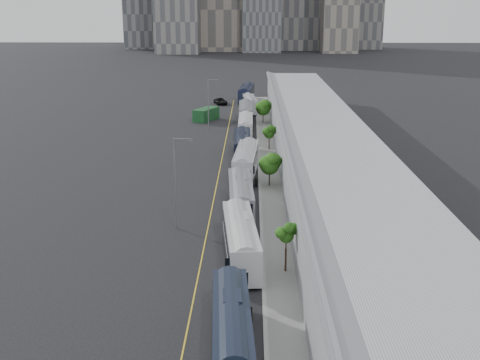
{
  "coord_description": "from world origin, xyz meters",
  "views": [
    {
      "loc": [
        3.1,
        -16.49,
        22.4
      ],
      "look_at": [
        1.74,
        51.23,
        3.0
      ],
      "focal_mm": 45.0,
      "sensor_mm": 36.0,
      "label": 1
    }
  ],
  "objects_px": {
    "bus_2": "(241,244)",
    "street_lamp_far": "(209,101)",
    "shipping_container": "(206,114)",
    "bus_9": "(246,95)",
    "bus_8": "(250,105)",
    "bus_7": "(246,114)",
    "bus_6": "(246,128)",
    "bus_5": "(242,147)",
    "suv": "(221,101)",
    "street_lamp_near": "(176,178)",
    "bus_1": "(232,333)",
    "bus_4": "(246,164)",
    "bus_3": "(241,199)"
  },
  "relations": [
    {
      "from": "bus_1",
      "to": "bus_4",
      "type": "xyz_separation_m",
      "value": [
        0.49,
        44.61,
        0.16
      ]
    },
    {
      "from": "bus_5",
      "to": "suv",
      "type": "xyz_separation_m",
      "value": [
        -6.16,
        53.26,
        -0.8
      ]
    },
    {
      "from": "bus_2",
      "to": "bus_5",
      "type": "height_order",
      "value": "bus_2"
    },
    {
      "from": "bus_7",
      "to": "shipping_container",
      "type": "relative_size",
      "value": 1.93
    },
    {
      "from": "bus_8",
      "to": "shipping_container",
      "type": "bearing_deg",
      "value": -134.75
    },
    {
      "from": "bus_1",
      "to": "suv",
      "type": "relative_size",
      "value": 2.37
    },
    {
      "from": "bus_2",
      "to": "bus_4",
      "type": "bearing_deg",
      "value": 84.39
    },
    {
      "from": "bus_3",
      "to": "bus_9",
      "type": "bearing_deg",
      "value": 87.18
    },
    {
      "from": "bus_4",
      "to": "bus_8",
      "type": "height_order",
      "value": "bus_4"
    },
    {
      "from": "bus_6",
      "to": "bus_8",
      "type": "xyz_separation_m",
      "value": [
        0.66,
        26.44,
        -0.03
      ]
    },
    {
      "from": "bus_8",
      "to": "bus_3",
      "type": "bearing_deg",
      "value": -95.15
    },
    {
      "from": "bus_3",
      "to": "bus_9",
      "type": "distance_m",
      "value": 84.12
    },
    {
      "from": "bus_4",
      "to": "bus_6",
      "type": "bearing_deg",
      "value": 94.25
    },
    {
      "from": "bus_9",
      "to": "street_lamp_far",
      "type": "xyz_separation_m",
      "value": [
        -6.64,
        -36.62,
        3.82
      ]
    },
    {
      "from": "bus_4",
      "to": "shipping_container",
      "type": "bearing_deg",
      "value": 104.99
    },
    {
      "from": "bus_6",
      "to": "bus_8",
      "type": "bearing_deg",
      "value": 88.63
    },
    {
      "from": "bus_5",
      "to": "bus_7",
      "type": "relative_size",
      "value": 0.95
    },
    {
      "from": "bus_1",
      "to": "bus_7",
      "type": "distance_m",
      "value": 85.53
    },
    {
      "from": "shipping_container",
      "to": "suv",
      "type": "xyz_separation_m",
      "value": [
        1.85,
        21.81,
        -0.52
      ]
    },
    {
      "from": "street_lamp_far",
      "to": "shipping_container",
      "type": "distance_m",
      "value": 11.58
    },
    {
      "from": "bus_3",
      "to": "bus_4",
      "type": "distance_m",
      "value": 15.46
    },
    {
      "from": "bus_6",
      "to": "bus_9",
      "type": "relative_size",
      "value": 0.88
    },
    {
      "from": "bus_8",
      "to": "bus_9",
      "type": "xyz_separation_m",
      "value": [
        -0.92,
        15.33,
        0.22
      ]
    },
    {
      "from": "bus_1",
      "to": "suv",
      "type": "height_order",
      "value": "bus_1"
    },
    {
      "from": "bus_3",
      "to": "shipping_container",
      "type": "xyz_separation_m",
      "value": [
        -8.24,
        58.16,
        -0.34
      ]
    },
    {
      "from": "bus_8",
      "to": "suv",
      "type": "relative_size",
      "value": 2.32
    },
    {
      "from": "bus_9",
      "to": "bus_8",
      "type": "bearing_deg",
      "value": -81.71
    },
    {
      "from": "suv",
      "to": "bus_6",
      "type": "bearing_deg",
      "value": -96.35
    },
    {
      "from": "bus_1",
      "to": "bus_7",
      "type": "relative_size",
      "value": 0.95
    },
    {
      "from": "bus_2",
      "to": "street_lamp_near",
      "type": "xyz_separation_m",
      "value": [
        -6.78,
        8.2,
        3.93
      ]
    },
    {
      "from": "bus_7",
      "to": "street_lamp_far",
      "type": "bearing_deg",
      "value": -127.8
    },
    {
      "from": "bus_1",
      "to": "street_lamp_near",
      "type": "relative_size",
      "value": 1.3
    },
    {
      "from": "bus_2",
      "to": "street_lamp_near",
      "type": "relative_size",
      "value": 1.39
    },
    {
      "from": "bus_7",
      "to": "bus_6",
      "type": "bearing_deg",
      "value": -89.91
    },
    {
      "from": "bus_9",
      "to": "suv",
      "type": "relative_size",
      "value": 2.67
    },
    {
      "from": "bus_2",
      "to": "street_lamp_far",
      "type": "relative_size",
      "value": 1.39
    },
    {
      "from": "street_lamp_near",
      "to": "bus_3",
      "type": "bearing_deg",
      "value": 39.2
    },
    {
      "from": "street_lamp_near",
      "to": "bus_2",
      "type": "bearing_deg",
      "value": -50.41
    },
    {
      "from": "bus_6",
      "to": "bus_7",
      "type": "bearing_deg",
      "value": 90.67
    },
    {
      "from": "bus_8",
      "to": "bus_9",
      "type": "relative_size",
      "value": 0.87
    },
    {
      "from": "bus_5",
      "to": "shipping_container",
      "type": "relative_size",
      "value": 1.83
    },
    {
      "from": "bus_2",
      "to": "street_lamp_near",
      "type": "distance_m",
      "value": 11.34
    },
    {
      "from": "bus_8",
      "to": "suv",
      "type": "distance_m",
      "value": 13.28
    },
    {
      "from": "bus_1",
      "to": "bus_3",
      "type": "bearing_deg",
      "value": 86.5
    },
    {
      "from": "street_lamp_far",
      "to": "bus_3",
      "type": "bearing_deg",
      "value": -81.85
    },
    {
      "from": "bus_8",
      "to": "bus_7",
      "type": "bearing_deg",
      "value": -98.25
    },
    {
      "from": "bus_2",
      "to": "bus_5",
      "type": "xyz_separation_m",
      "value": [
        -0.48,
        40.23,
        -0.1
      ]
    },
    {
      "from": "bus_3",
      "to": "bus_8",
      "type": "xyz_separation_m",
      "value": [
        0.76,
        68.79,
        -0.09
      ]
    },
    {
      "from": "bus_7",
      "to": "suv",
      "type": "bearing_deg",
      "value": 104.52
    },
    {
      "from": "bus_8",
      "to": "street_lamp_near",
      "type": "relative_size",
      "value": 1.27
    }
  ]
}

